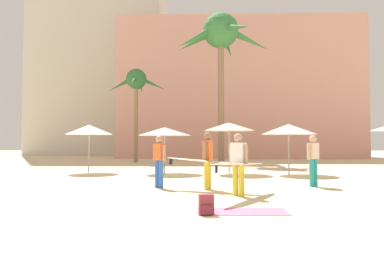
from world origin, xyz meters
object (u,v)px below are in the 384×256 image
palm_tree_far_left (136,84)px  backpack (206,205)px  cafe_umbrella_3 (289,129)px  beach_towel (242,212)px  person_mid_left (159,159)px  cafe_umbrella_4 (229,127)px  cafe_umbrella_0 (165,131)px  person_far_right (208,159)px  palm_tree_left (221,37)px  person_mid_right (239,162)px  cafe_umbrella_2 (89,130)px  person_near_left (313,158)px

palm_tree_far_left → backpack: palm_tree_far_left is taller
palm_tree_far_left → cafe_umbrella_3: 13.94m
cafe_umbrella_3 → beach_towel: bearing=-109.2°
palm_tree_far_left → person_mid_left: palm_tree_far_left is taller
cafe_umbrella_3 → cafe_umbrella_4: 2.77m
cafe_umbrella_0 → backpack: 10.24m
person_mid_left → cafe_umbrella_4: bearing=-160.1°
palm_tree_far_left → cafe_umbrella_4: 12.01m
palm_tree_far_left → person_far_right: palm_tree_far_left is taller
person_far_right → beach_towel: bearing=-59.5°
cafe_umbrella_0 → person_far_right: bearing=-71.8°
beach_towel → person_mid_left: 4.71m
palm_tree_left → cafe_umbrella_0: (-3.16, -8.53, -7.08)m
person_mid_right → cafe_umbrella_3: bearing=15.2°
beach_towel → person_mid_right: (0.15, 2.17, 0.92)m
palm_tree_left → cafe_umbrella_4: 10.99m
cafe_umbrella_4 → backpack: cafe_umbrella_4 is taller
cafe_umbrella_2 → person_mid_left: cafe_umbrella_2 is taller
backpack → cafe_umbrella_4: bearing=164.7°
cafe_umbrella_0 → cafe_umbrella_4: cafe_umbrella_4 is taller
beach_towel → person_far_right: size_ratio=0.62×
backpack → person_mid_right: (0.92, 2.53, 0.73)m
palm_tree_left → beach_towel: palm_tree_left is taller
palm_tree_far_left → person_near_left: (8.67, -14.60, -4.94)m
backpack → person_far_right: (0.09, 3.88, 0.75)m
cafe_umbrella_4 → backpack: size_ratio=5.78×
backpack → person_near_left: (3.65, 4.85, 0.74)m
cafe_umbrella_2 → backpack: size_ratio=5.59×
person_mid_left → palm_tree_far_left: bearing=-120.6°
palm_tree_far_left → beach_towel: (5.79, -19.09, -5.88)m
person_mid_left → person_near_left: size_ratio=0.99×
beach_towel → person_mid_left: (-2.26, 4.03, 0.93)m
cafe_umbrella_3 → person_near_left: size_ratio=1.46×
cafe_umbrella_3 → person_mid_left: (-5.43, -5.07, -1.16)m
cafe_umbrella_2 → cafe_umbrella_4: 6.82m
cafe_umbrella_0 → person_near_left: 7.57m
cafe_umbrella_2 → person_near_left: 10.71m
palm_tree_far_left → palm_tree_left: 7.14m
backpack → cafe_umbrella_3: bearing=149.1°
cafe_umbrella_2 → person_far_right: 8.52m
beach_towel → person_near_left: bearing=57.3°
palm_tree_left → person_mid_right: (-0.36, -15.90, -8.16)m
person_mid_right → palm_tree_far_left: bearing=58.1°
beach_towel → person_mid_right: bearing=86.0°
beach_towel → person_mid_right: person_mid_right is taller
backpack → person_mid_right: 2.79m
cafe_umbrella_2 → cafe_umbrella_4: bearing=-2.1°
palm_tree_left → cafe_umbrella_4: palm_tree_left is taller
palm_tree_far_left → cafe_umbrella_3: size_ratio=2.79×
palm_tree_left → person_mid_right: palm_tree_left is taller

